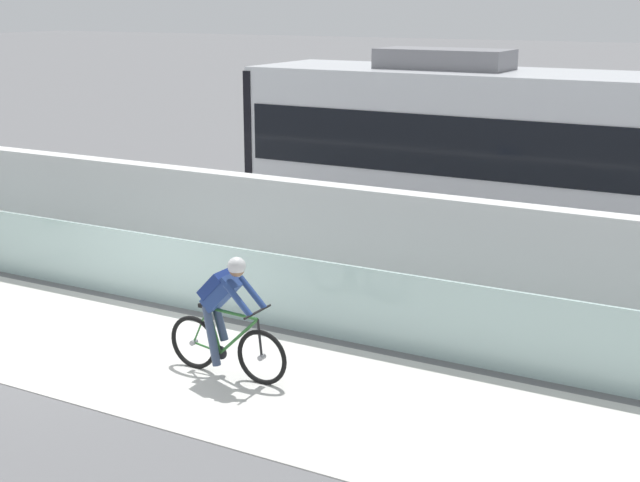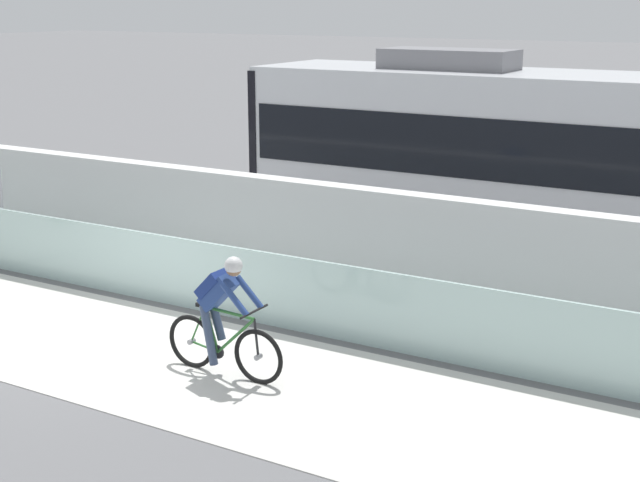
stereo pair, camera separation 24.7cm
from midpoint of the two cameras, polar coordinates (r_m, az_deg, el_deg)
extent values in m
plane|color=slate|center=(13.18, -14.64, -6.28)|extent=(200.00, 200.00, 0.00)
cube|color=silver|center=(13.17, -14.65, -6.26)|extent=(32.00, 3.20, 0.01)
cube|color=silver|center=(14.30, -9.70, -1.96)|extent=(32.00, 0.05, 1.11)
cube|color=white|center=(15.59, -5.63, 0.94)|extent=(32.00, 0.36, 1.81)
cube|color=#595654|center=(17.84, -1.02, -0.19)|extent=(32.00, 0.08, 0.01)
cube|color=#595654|center=(19.06, 1.16, 0.79)|extent=(32.00, 0.08, 0.01)
cube|color=silver|center=(16.41, 13.65, 4.83)|extent=(11.00, 2.50, 3.10)
cube|color=black|center=(16.35, 13.73, 6.04)|extent=(10.56, 2.54, 1.04)
cube|color=#19599E|center=(16.69, 13.36, 0.20)|extent=(10.78, 2.53, 0.28)
cube|color=slate|center=(16.84, 7.41, 11.31)|extent=(2.40, 1.10, 0.36)
cube|color=#232326|center=(17.97, 2.51, 1.07)|extent=(1.40, 1.88, 0.20)
cylinder|color=black|center=(17.36, 1.44, 0.39)|extent=(0.60, 0.10, 0.60)
cylinder|color=black|center=(18.61, 3.51, 1.36)|extent=(0.60, 0.10, 0.60)
cube|color=black|center=(18.60, -2.78, 6.38)|extent=(0.16, 2.54, 2.94)
torus|color=black|center=(11.37, -4.32, -7.32)|extent=(0.72, 0.06, 0.72)
cylinder|color=#99999E|center=(11.37, -4.32, -7.32)|extent=(0.07, 0.10, 0.07)
torus|color=black|center=(11.95, -8.55, -6.33)|extent=(0.72, 0.06, 0.72)
cylinder|color=#99999E|center=(11.95, -8.55, -6.33)|extent=(0.07, 0.10, 0.07)
cylinder|color=#337233|center=(11.47, -5.75, -6.00)|extent=(0.60, 0.04, 0.58)
cylinder|color=#337233|center=(11.67, -7.28, -5.59)|extent=(0.22, 0.04, 0.59)
cylinder|color=#337233|center=(11.42, -6.16, -4.56)|extent=(0.76, 0.04, 0.07)
cylinder|color=#337233|center=(11.84, -7.72, -6.66)|extent=(0.43, 0.03, 0.09)
cylinder|color=#337233|center=(11.79, -8.12, -5.27)|extent=(0.27, 0.02, 0.53)
cylinder|color=black|center=(11.29, -4.45, -6.15)|extent=(0.08, 0.03, 0.49)
cube|color=black|center=(11.62, -7.69, -4.08)|extent=(0.24, 0.10, 0.05)
cylinder|color=black|center=(11.19, -4.59, -4.48)|extent=(0.03, 0.58, 0.03)
cylinder|color=#262628|center=(11.73, -6.88, -7.00)|extent=(0.18, 0.02, 0.18)
cube|color=navy|center=(11.43, -6.84, -3.24)|extent=(0.50, 0.28, 0.51)
cube|color=navy|center=(11.45, -7.23, -2.74)|extent=(0.38, 0.30, 0.38)
sphere|color=#997051|center=(11.19, -5.90, -1.76)|extent=(0.20, 0.20, 0.20)
sphere|color=silver|center=(11.18, -5.90, -1.59)|extent=(0.23, 0.23, 0.23)
cylinder|color=navy|center=(11.10, -5.83, -3.71)|extent=(0.41, 0.08, 0.41)
cylinder|color=navy|center=(11.35, -4.91, -3.26)|extent=(0.41, 0.08, 0.41)
cylinder|color=#384766|center=(11.61, -7.46, -5.95)|extent=(0.25, 0.11, 0.79)
cylinder|color=#384766|center=(11.70, -6.96, -5.04)|extent=(0.25, 0.11, 0.52)
cylinder|color=gray|center=(17.51, -19.90, -1.08)|extent=(0.24, 0.24, 0.20)
camera|label=1|loc=(0.12, -90.53, -0.14)|focal=50.79mm
camera|label=2|loc=(0.12, 89.47, 0.14)|focal=50.79mm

